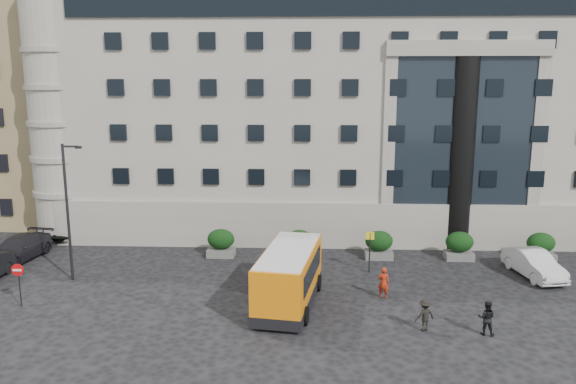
% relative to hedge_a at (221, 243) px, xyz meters
% --- Properties ---
extents(ground, '(120.00, 120.00, 0.00)m').
position_rel_hedge_a_xyz_m(ground, '(4.00, -7.80, -0.93)').
color(ground, black).
rests_on(ground, ground).
extents(civic_building, '(44.00, 24.00, 18.00)m').
position_rel_hedge_a_xyz_m(civic_building, '(10.00, 14.20, 8.07)').
color(civic_building, '#9C9689').
rests_on(civic_building, ground).
extents(entrance_column, '(1.80, 1.80, 13.00)m').
position_rel_hedge_a_xyz_m(entrance_column, '(16.00, 2.50, 5.57)').
color(entrance_column, black).
rests_on(entrance_column, ground).
extents(apartment_near, '(14.00, 14.00, 20.00)m').
position_rel_hedge_a_xyz_m(apartment_near, '(-20.00, 12.20, 9.07)').
color(apartment_near, olive).
rests_on(apartment_near, ground).
extents(apartment_far, '(13.00, 13.00, 22.00)m').
position_rel_hedge_a_xyz_m(apartment_far, '(-23.00, 30.20, 10.07)').
color(apartment_far, olive).
rests_on(apartment_far, ground).
extents(hedge_a, '(1.80, 1.26, 1.84)m').
position_rel_hedge_a_xyz_m(hedge_a, '(0.00, 0.00, 0.00)').
color(hedge_a, '#5C5C5A').
rests_on(hedge_a, ground).
extents(hedge_b, '(1.80, 1.26, 1.84)m').
position_rel_hedge_a_xyz_m(hedge_b, '(5.20, 0.00, 0.00)').
color(hedge_b, '#5C5C5A').
rests_on(hedge_b, ground).
extents(hedge_c, '(1.80, 1.26, 1.84)m').
position_rel_hedge_a_xyz_m(hedge_c, '(10.40, 0.00, 0.00)').
color(hedge_c, '#5C5C5A').
rests_on(hedge_c, ground).
extents(hedge_d, '(1.80, 1.26, 1.84)m').
position_rel_hedge_a_xyz_m(hedge_d, '(15.60, 0.00, 0.00)').
color(hedge_d, '#5C5C5A').
rests_on(hedge_d, ground).
extents(hedge_e, '(1.80, 1.26, 1.84)m').
position_rel_hedge_a_xyz_m(hedge_e, '(20.80, 0.00, 0.00)').
color(hedge_e, '#5C5C5A').
rests_on(hedge_e, ground).
extents(street_lamp, '(1.16, 0.18, 8.00)m').
position_rel_hedge_a_xyz_m(street_lamp, '(-7.94, -4.80, 3.44)').
color(street_lamp, '#262628').
rests_on(street_lamp, ground).
extents(bus_stop_sign, '(0.50, 0.08, 2.52)m').
position_rel_hedge_a_xyz_m(bus_stop_sign, '(9.50, -2.80, 0.80)').
color(bus_stop_sign, '#262628').
rests_on(bus_stop_sign, ground).
extents(no_entry_sign, '(0.64, 0.16, 2.32)m').
position_rel_hedge_a_xyz_m(no_entry_sign, '(-9.00, -8.84, 0.72)').
color(no_entry_sign, '#262628').
rests_on(no_entry_sign, ground).
extents(minibus, '(3.49, 7.39, 2.97)m').
position_rel_hedge_a_xyz_m(minibus, '(4.83, -7.98, 0.71)').
color(minibus, orange).
rests_on(minibus, ground).
extents(red_truck, '(2.96, 5.70, 2.98)m').
position_rel_hedge_a_xyz_m(red_truck, '(-12.63, 7.18, 0.60)').
color(red_truck, maroon).
rests_on(red_truck, ground).
extents(parked_car_c, '(2.90, 5.61, 1.55)m').
position_rel_hedge_a_xyz_m(parked_car_c, '(-13.00, -1.40, -0.15)').
color(parked_car_c, black).
rests_on(parked_car_c, ground).
extents(parked_car_d, '(3.15, 5.37, 1.40)m').
position_rel_hedge_a_xyz_m(parked_car_d, '(-11.98, 4.23, -0.23)').
color(parked_car_d, black).
rests_on(parked_car_d, ground).
extents(white_taxi, '(2.51, 4.99, 1.57)m').
position_rel_hedge_a_xyz_m(white_taxi, '(19.19, -3.10, -0.14)').
color(white_taxi, silver).
rests_on(white_taxi, ground).
extents(pedestrian_a, '(0.69, 0.53, 1.70)m').
position_rel_hedge_a_xyz_m(pedestrian_a, '(9.85, -6.83, -0.08)').
color(pedestrian_a, '#A52610').
rests_on(pedestrian_a, ground).
extents(pedestrian_b, '(0.93, 0.81, 1.62)m').
position_rel_hedge_a_xyz_m(pedestrian_b, '(14.02, -11.08, -0.12)').
color(pedestrian_b, black).
rests_on(pedestrian_b, ground).
extents(pedestrian_c, '(1.13, 0.90, 1.53)m').
position_rel_hedge_a_xyz_m(pedestrian_c, '(11.27, -10.79, -0.17)').
color(pedestrian_c, black).
rests_on(pedestrian_c, ground).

